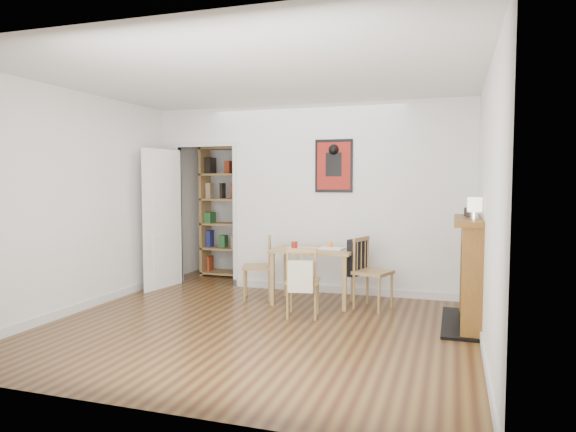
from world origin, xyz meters
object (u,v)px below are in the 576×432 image
(ceramic_jar_a, at_px, (470,212))
(chair_front, at_px, (303,281))
(ceramic_jar_b, at_px, (467,212))
(chair_right, at_px, (372,272))
(bookshelf, at_px, (229,212))
(red_glass, at_px, (294,245))
(chair_left, at_px, (257,267))
(fireplace, at_px, (472,268))
(orange_fruit, at_px, (331,245))
(mantel_lamp, at_px, (475,206))
(notebook, at_px, (332,248))
(dining_table, at_px, (313,255))

(ceramic_jar_a, bearing_deg, chair_front, -171.20)
(chair_front, height_order, ceramic_jar_b, ceramic_jar_b)
(chair_right, xyz_separation_m, bookshelf, (-2.54, 1.43, 0.59))
(bookshelf, bearing_deg, red_glass, -43.70)
(chair_left, xyz_separation_m, fireplace, (2.63, -0.45, 0.20))
(red_glass, xyz_separation_m, ceramic_jar_a, (2.05, -0.26, 0.47))
(orange_fruit, bearing_deg, mantel_lamp, -28.61)
(chair_left, distance_m, red_glass, 0.66)
(mantel_lamp, distance_m, ceramic_jar_b, 0.62)
(bookshelf, xyz_separation_m, ceramic_jar_b, (3.62, -1.57, 0.16))
(fireplace, height_order, notebook, fireplace)
(chair_right, xyz_separation_m, ceramic_jar_b, (1.08, -0.14, 0.76))
(bookshelf, relative_size, fireplace, 1.69)
(red_glass, bearing_deg, ceramic_jar_b, -1.38)
(chair_right, bearing_deg, ceramic_jar_b, -7.46)
(red_glass, relative_size, ceramic_jar_a, 0.88)
(chair_front, bearing_deg, red_glass, 116.52)
(chair_left, height_order, fireplace, fireplace)
(dining_table, relative_size, chair_right, 1.18)
(notebook, height_order, ceramic_jar_a, ceramic_jar_a)
(red_glass, bearing_deg, chair_right, 5.51)
(chair_front, distance_m, red_glass, 0.68)
(red_glass, bearing_deg, fireplace, -8.57)
(orange_fruit, bearing_deg, bookshelf, 147.72)
(notebook, bearing_deg, ceramic_jar_b, -8.21)
(bookshelf, height_order, orange_fruit, bookshelf)
(dining_table, distance_m, ceramic_jar_a, 1.97)
(bookshelf, xyz_separation_m, red_glass, (1.59, -1.52, -0.30))
(chair_front, relative_size, ceramic_jar_b, 8.73)
(dining_table, xyz_separation_m, chair_front, (0.05, -0.66, -0.20))
(chair_left, bearing_deg, mantel_lamp, -16.72)
(dining_table, xyz_separation_m, ceramic_jar_b, (1.82, -0.18, 0.59))
(chair_front, bearing_deg, ceramic_jar_b, 15.33)
(fireplace, bearing_deg, orange_fruit, 161.08)
(chair_right, xyz_separation_m, ceramic_jar_a, (1.10, -0.35, 0.77))
(chair_left, relative_size, ceramic_jar_a, 7.48)
(chair_left, bearing_deg, bookshelf, 126.93)
(red_glass, height_order, notebook, red_glass)
(fireplace, xyz_separation_m, orange_fruit, (-1.68, 0.58, 0.12))
(dining_table, distance_m, notebook, 0.25)
(dining_table, xyz_separation_m, notebook, (0.23, 0.05, 0.09))
(ceramic_jar_a, bearing_deg, chair_right, 162.50)
(chair_right, distance_m, bookshelf, 2.98)
(red_glass, distance_m, mantel_lamp, 2.25)
(orange_fruit, bearing_deg, notebook, -64.91)
(notebook, bearing_deg, bookshelf, 146.58)
(dining_table, relative_size, notebook, 3.27)
(dining_table, bearing_deg, orange_fruit, 35.62)
(chair_right, distance_m, fireplace, 1.21)
(ceramic_jar_a, bearing_deg, mantel_lamp, -86.00)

